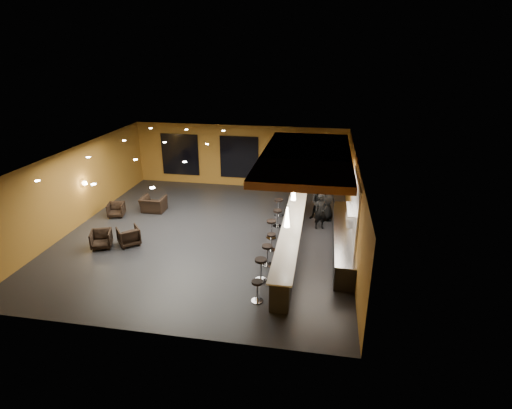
% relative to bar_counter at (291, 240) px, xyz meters
% --- Properties ---
extents(floor, '(12.00, 13.00, 0.10)m').
position_rel_bar_counter_xyz_m(floor, '(-3.65, 1.00, -0.55)').
color(floor, black).
rests_on(floor, ground).
extents(ceiling, '(12.00, 13.00, 0.10)m').
position_rel_bar_counter_xyz_m(ceiling, '(-3.65, 1.00, 3.05)').
color(ceiling, black).
extents(wall_back, '(12.00, 0.10, 3.50)m').
position_rel_bar_counter_xyz_m(wall_back, '(-3.65, 7.55, 1.25)').
color(wall_back, '#936221').
rests_on(wall_back, floor).
extents(wall_front, '(12.00, 0.10, 3.50)m').
position_rel_bar_counter_xyz_m(wall_front, '(-3.65, -5.55, 1.25)').
color(wall_front, '#936221').
rests_on(wall_front, floor).
extents(wall_left, '(0.10, 13.00, 3.50)m').
position_rel_bar_counter_xyz_m(wall_left, '(-9.70, 1.00, 1.25)').
color(wall_left, '#936221').
rests_on(wall_left, floor).
extents(wall_right, '(0.10, 13.00, 3.50)m').
position_rel_bar_counter_xyz_m(wall_right, '(2.40, 1.00, 1.25)').
color(wall_right, '#936221').
rests_on(wall_right, floor).
extents(wood_soffit, '(3.60, 8.00, 0.28)m').
position_rel_bar_counter_xyz_m(wood_soffit, '(0.35, 2.00, 2.86)').
color(wood_soffit, '#AB5C32').
rests_on(wood_soffit, ceiling).
extents(window_left, '(2.20, 0.06, 2.40)m').
position_rel_bar_counter_xyz_m(window_left, '(-7.15, 7.44, 1.20)').
color(window_left, black).
rests_on(window_left, wall_back).
extents(window_center, '(2.20, 0.06, 2.40)m').
position_rel_bar_counter_xyz_m(window_center, '(-3.65, 7.44, 1.20)').
color(window_center, black).
rests_on(window_center, wall_back).
extents(window_right, '(2.20, 0.06, 2.40)m').
position_rel_bar_counter_xyz_m(window_right, '(-0.65, 7.44, 1.20)').
color(window_right, black).
rests_on(window_right, wall_back).
extents(tile_backsplash, '(0.06, 3.20, 2.40)m').
position_rel_bar_counter_xyz_m(tile_backsplash, '(2.31, 0.00, 1.50)').
color(tile_backsplash, white).
rests_on(tile_backsplash, wall_right).
extents(bar_counter, '(0.60, 8.00, 1.00)m').
position_rel_bar_counter_xyz_m(bar_counter, '(0.00, 0.00, 0.00)').
color(bar_counter, black).
rests_on(bar_counter, floor).
extents(bar_top, '(0.78, 8.10, 0.05)m').
position_rel_bar_counter_xyz_m(bar_top, '(0.00, 0.00, 0.52)').
color(bar_top, silver).
rests_on(bar_top, bar_counter).
extents(prep_counter, '(0.70, 6.00, 0.86)m').
position_rel_bar_counter_xyz_m(prep_counter, '(2.00, 0.50, -0.07)').
color(prep_counter, black).
rests_on(prep_counter, floor).
extents(prep_top, '(0.72, 6.00, 0.03)m').
position_rel_bar_counter_xyz_m(prep_top, '(2.00, 0.50, 0.39)').
color(prep_top, silver).
rests_on(prep_top, prep_counter).
extents(wall_shelf_lower, '(0.30, 1.50, 0.03)m').
position_rel_bar_counter_xyz_m(wall_shelf_lower, '(2.17, -0.20, 1.10)').
color(wall_shelf_lower, silver).
rests_on(wall_shelf_lower, wall_right).
extents(wall_shelf_upper, '(0.30, 1.50, 0.03)m').
position_rel_bar_counter_xyz_m(wall_shelf_upper, '(2.17, -0.20, 1.55)').
color(wall_shelf_upper, silver).
rests_on(wall_shelf_upper, wall_right).
extents(column, '(0.60, 0.60, 3.50)m').
position_rel_bar_counter_xyz_m(column, '(0.00, 4.60, 1.25)').
color(column, olive).
rests_on(column, floor).
extents(wall_sconce, '(0.22, 0.22, 0.22)m').
position_rel_bar_counter_xyz_m(wall_sconce, '(-9.53, 1.50, 1.30)').
color(wall_sconce, '#FFE5B2').
rests_on(wall_sconce, wall_left).
extents(pendant_0, '(0.20, 0.20, 0.70)m').
position_rel_bar_counter_xyz_m(pendant_0, '(0.00, -2.00, 1.85)').
color(pendant_0, white).
rests_on(pendant_0, wood_soffit).
extents(pendant_1, '(0.20, 0.20, 0.70)m').
position_rel_bar_counter_xyz_m(pendant_1, '(0.00, 0.50, 1.85)').
color(pendant_1, white).
rests_on(pendant_1, wood_soffit).
extents(pendant_2, '(0.20, 0.20, 0.70)m').
position_rel_bar_counter_xyz_m(pendant_2, '(0.00, 3.00, 1.85)').
color(pendant_2, white).
rests_on(pendant_2, wood_soffit).
extents(staff_a, '(0.69, 0.58, 1.60)m').
position_rel_bar_counter_xyz_m(staff_a, '(1.08, 2.38, 0.30)').
color(staff_a, black).
rests_on(staff_a, floor).
extents(staff_b, '(0.87, 0.70, 1.70)m').
position_rel_bar_counter_xyz_m(staff_b, '(0.99, 3.36, 0.35)').
color(staff_b, black).
rests_on(staff_b, floor).
extents(staff_c, '(1.01, 0.80, 1.80)m').
position_rel_bar_counter_xyz_m(staff_c, '(1.33, 3.37, 0.40)').
color(staff_c, black).
rests_on(staff_c, floor).
extents(armchair_a, '(1.00, 1.02, 0.72)m').
position_rel_bar_counter_xyz_m(armchair_a, '(-7.54, -0.95, -0.14)').
color(armchair_a, black).
rests_on(armchair_a, floor).
extents(armchair_b, '(1.14, 1.14, 0.75)m').
position_rel_bar_counter_xyz_m(armchair_b, '(-6.58, -0.50, -0.13)').
color(armchair_b, black).
rests_on(armchair_b, floor).
extents(armchair_c, '(0.88, 0.89, 0.67)m').
position_rel_bar_counter_xyz_m(armchair_c, '(-8.50, 2.08, -0.16)').
color(armchair_c, black).
rests_on(armchair_c, floor).
extents(armchair_d, '(1.14, 0.99, 0.73)m').
position_rel_bar_counter_xyz_m(armchair_d, '(-7.00, 2.96, -0.13)').
color(armchair_d, black).
rests_on(armchair_d, floor).
extents(bar_stool_0, '(0.38, 0.38, 0.75)m').
position_rel_bar_counter_xyz_m(bar_stool_0, '(-0.75, -3.48, -0.02)').
color(bar_stool_0, silver).
rests_on(bar_stool_0, floor).
extents(bar_stool_1, '(0.43, 0.43, 0.85)m').
position_rel_bar_counter_xyz_m(bar_stool_1, '(-0.83, -2.28, 0.05)').
color(bar_stool_1, silver).
rests_on(bar_stool_1, floor).
extents(bar_stool_2, '(0.41, 0.41, 0.82)m').
position_rel_bar_counter_xyz_m(bar_stool_2, '(-0.76, -1.20, 0.02)').
color(bar_stool_2, silver).
rests_on(bar_stool_2, floor).
extents(bar_stool_3, '(0.36, 0.36, 0.72)m').
position_rel_bar_counter_xyz_m(bar_stool_3, '(-0.77, -0.03, -0.04)').
color(bar_stool_3, silver).
rests_on(bar_stool_3, floor).
extents(bar_stool_4, '(0.42, 0.42, 0.82)m').
position_rel_bar_counter_xyz_m(bar_stool_4, '(-0.92, 1.01, 0.03)').
color(bar_stool_4, silver).
rests_on(bar_stool_4, floor).
extents(bar_stool_5, '(0.41, 0.41, 0.81)m').
position_rel_bar_counter_xyz_m(bar_stool_5, '(-0.81, 2.23, 0.02)').
color(bar_stool_5, silver).
rests_on(bar_stool_5, floor).
extents(bar_stool_6, '(0.43, 0.43, 0.86)m').
position_rel_bar_counter_xyz_m(bar_stool_6, '(-0.90, 3.44, 0.05)').
color(bar_stool_6, silver).
rests_on(bar_stool_6, floor).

